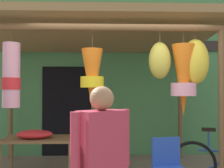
% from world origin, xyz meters
% --- Properties ---
extents(shop_facade, '(10.40, 0.29, 4.01)m').
position_xyz_m(shop_facade, '(-0.01, 2.71, 2.00)').
color(shop_facade, '#47844C').
rests_on(shop_facade, ground_plane).
extents(market_stall_canopy, '(4.15, 2.61, 2.64)m').
position_xyz_m(market_stall_canopy, '(-0.24, 0.99, 2.25)').
color(market_stall_canopy, brown).
rests_on(market_stall_canopy, ground_plane).
extents(display_table, '(1.20, 0.68, 0.68)m').
position_xyz_m(display_table, '(-1.31, 1.00, 0.60)').
color(display_table, brown).
rests_on(display_table, ground_plane).
extents(flower_heap_on_table, '(0.60, 0.42, 0.14)m').
position_xyz_m(flower_heap_on_table, '(-1.37, 0.93, 0.75)').
color(flower_heap_on_table, red).
rests_on(flower_heap_on_table, display_table).
extents(folding_chair, '(0.47, 0.47, 0.84)m').
position_xyz_m(folding_chair, '(0.63, -0.08, 0.50)').
color(folding_chair, '#2347A8').
rests_on(folding_chair, ground_plane).
extents(passerby_at_right, '(0.50, 0.41, 1.52)m').
position_xyz_m(passerby_at_right, '(-0.26, -1.36, 0.89)').
color(passerby_at_right, '#4C8E7A').
rests_on(passerby_at_right, ground_plane).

